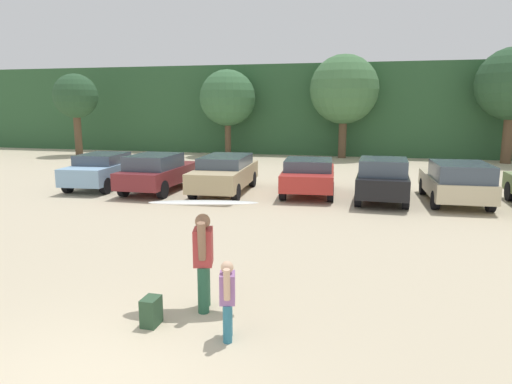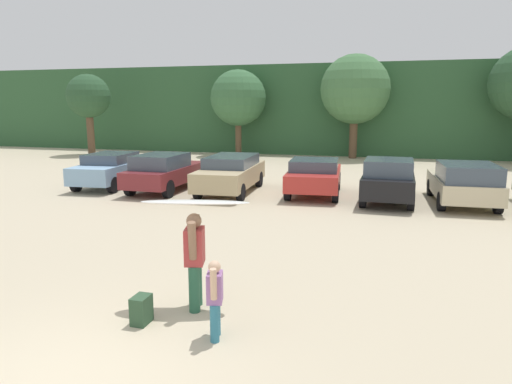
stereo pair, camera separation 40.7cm
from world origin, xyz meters
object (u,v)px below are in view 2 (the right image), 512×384
Objects in this scene: parked_car_tan at (231,173)px; backpack_dropped at (141,310)px; parked_car_sky_blue at (110,169)px; person_adult at (195,255)px; surfboard_white at (195,202)px; parked_car_black at (388,179)px; parked_car_maroon at (165,171)px; parked_car_champagne at (464,183)px; person_child at (215,295)px; parked_car_red at (314,175)px.

parked_car_tan reaches higher than backpack_dropped.
backpack_dropped is (7.57, -10.80, -0.53)m from parked_car_sky_blue.
person_adult is 0.88m from surfboard_white.
surfboard_white is at bearing 163.83° from parked_car_black.
parked_car_maroon reaches higher than parked_car_champagne.
person_child is (3.61, -11.15, -0.10)m from parked_car_tan.
person_child is (0.38, -11.52, -0.07)m from parked_car_red.
parked_car_champagne is at bearing -128.77° from person_child.
parked_car_black is 10.39m from surfboard_white.
parked_car_maroon is at bearing 92.42° from parked_car_black.
parked_car_sky_blue is 12.85m from surfboard_white.
surfboard_white is 4.23× the size of backpack_dropped.
person_child is at bearing 112.41° from surfboard_white.
parked_car_black is (11.20, -0.02, 0.05)m from parked_car_sky_blue.
person_adult reaches higher than person_child.
person_child is 2.66× the size of backpack_dropped.
parked_car_tan is 1.17× the size of parked_car_red.
parked_car_maroon is 0.91× the size of parked_car_tan.
parked_car_sky_blue is 11.20m from parked_car_black.
parked_car_sky_blue is at bearing 84.85° from parked_car_maroon.
person_adult is 1.19m from backpack_dropped.
parked_car_black is 2.48m from parked_car_champagne.
parked_car_red is 10.54m from surfboard_white.
surfboard_white is at bearing 173.32° from parked_car_red.
parked_car_red is 0.98× the size of parked_car_champagne.
person_adult is 0.87× the size of surfboard_white.
surfboard_white is at bearing -90.68° from person_adult.
surfboard_white reaches higher than parked_car_black.
parked_car_maroon is 3.64× the size of person_child.
parked_car_tan reaches higher than parked_car_sky_blue.
parked_car_black is at bearing -89.09° from parked_car_maroon.
parked_car_sky_blue is 0.94× the size of parked_car_maroon.
parked_car_tan is at bearing 86.54° from parked_car_champagne.
parked_car_maroon reaches higher than backpack_dropped.
parked_car_tan is (2.64, 0.44, -0.01)m from parked_car_maroon.
person_adult is (-3.04, -10.02, 0.12)m from parked_car_black.
backpack_dropped is (-3.63, -10.78, -0.58)m from parked_car_black.
parked_car_tan is 8.43m from parked_car_champagne.
backpack_dropped is at bearing -149.90° from parked_car_sky_blue.
surfboard_white is (-0.73, 1.03, 1.13)m from person_child.
parked_car_champagne is at bearing -85.87° from parked_car_black.
parked_car_maroon reaches higher than parked_car_sky_blue.
parked_car_maroon reaches higher than parked_car_red.
parked_car_red is at bearing -103.33° from person_child.
parked_car_red is (5.87, 0.80, -0.04)m from parked_car_maroon.
surfboard_white is (-0.35, -10.49, 1.05)m from parked_car_red.
parked_car_sky_blue is 1.00× the size of parked_car_red.
parked_car_sky_blue is 0.98× the size of parked_car_champagne.
parked_car_sky_blue is at bearing -66.19° from person_child.
parked_car_red is at bearing 82.03° from parked_car_champagne.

